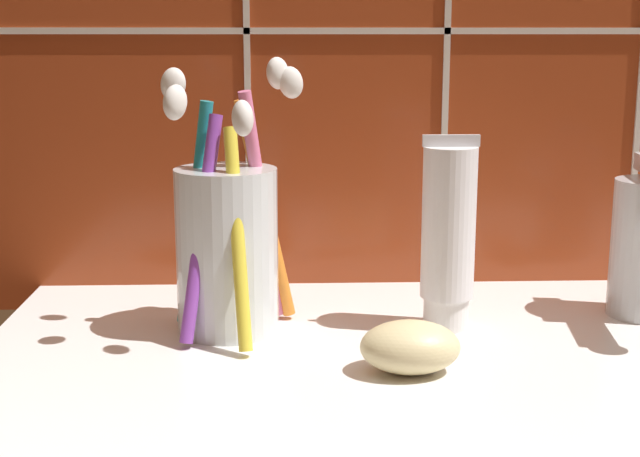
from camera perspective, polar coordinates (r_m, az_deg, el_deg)
name	(u,v)px	position (r cm, az deg, el deg)	size (l,w,h in cm)	color
sink_counter	(461,371)	(58.24, 9.00, -9.02)	(62.46, 35.92, 2.00)	white
toothbrush_cup	(228,242)	(60.70, -5.91, -0.85)	(10.10, 10.72, 18.69)	silver
toothpaste_tube	(448,234)	(61.51, 8.20, -0.37)	(3.86, 3.68, 13.49)	white
soap_bar	(410,347)	(54.44, 5.79, -7.55)	(6.10, 4.52, 3.19)	beige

